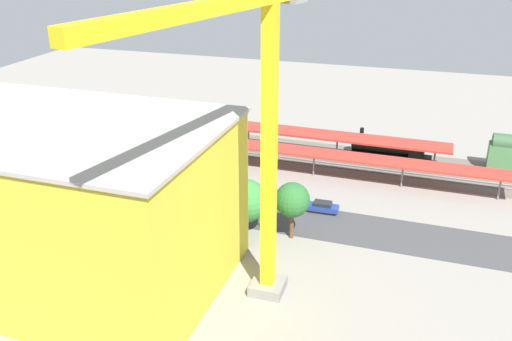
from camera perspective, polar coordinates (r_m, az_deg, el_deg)
ground_plane at (r=81.75m, az=-1.86°, el=-3.30°), size 189.79×189.79×0.00m
rail_bed at (r=100.35m, az=2.14°, el=1.93°), size 118.89×16.71×0.01m
street_asphalt at (r=79.77m, az=-2.42°, el=-4.02°), size 118.78×11.48×0.01m
track_rails at (r=100.29m, az=2.15°, el=2.03°), size 118.59×10.28×0.12m
platform_canopy_near at (r=89.68m, az=6.00°, el=1.82°), size 62.38×5.49×4.11m
platform_canopy_far at (r=97.99m, az=3.71°, el=4.02°), size 54.15×5.95×4.48m
locomotive at (r=99.70m, az=13.75°, el=2.18°), size 13.77×2.96×5.00m
parked_car_0 at (r=79.39m, az=6.85°, el=-3.77°), size 4.53×1.83×1.53m
parked_car_1 at (r=80.56m, az=1.19°, el=-3.11°), size 4.73×1.83×1.74m
parked_car_2 at (r=83.24m, az=-3.65°, el=-2.28°), size 4.66×1.84×1.58m
parked_car_3 at (r=85.99m, az=-8.40°, el=-1.58°), size 4.69×2.12×1.74m
construction_building at (r=66.49m, az=-20.98°, el=-2.88°), size 40.83×24.12×18.06m
construction_roof_slab at (r=63.20m, az=-22.17°, el=4.65°), size 41.44×24.73×0.40m
tower_crane at (r=51.46m, az=-0.20°, el=4.22°), size 8.01×29.51×32.43m
box_truck_0 at (r=87.72m, az=-20.32°, el=-1.62°), size 9.88×3.24×3.62m
street_tree_0 at (r=72.13m, az=-1.06°, el=-3.12°), size 5.68×5.68×7.37m
street_tree_1 at (r=74.16m, az=-7.52°, el=-1.44°), size 5.42×5.42×8.56m
street_tree_2 at (r=70.39m, az=3.74°, el=-3.06°), size 4.51×4.51×7.72m
traffic_light at (r=72.49m, az=0.71°, el=-3.05°), size 0.50×0.36×6.69m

